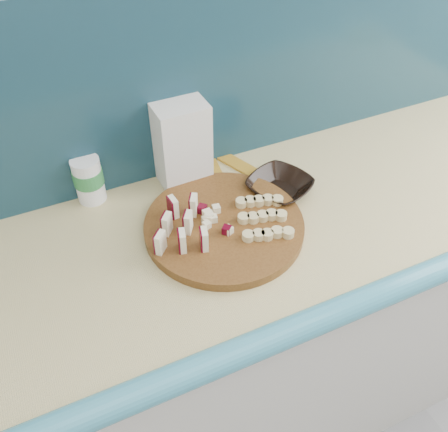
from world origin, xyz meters
name	(u,v)px	position (x,y,z in m)	size (l,w,h in m)	color
kitchen_counter	(215,345)	(0.10, 1.50, 0.46)	(2.20, 0.63, 0.91)	beige
backsplash	(162,87)	(0.10, 1.79, 1.16)	(2.20, 0.02, 0.50)	teal
cutting_board	(224,226)	(0.14, 1.52, 0.92)	(0.38, 0.38, 0.02)	#49280F
apple_wedges	(181,225)	(0.03, 1.52, 0.96)	(0.14, 0.16, 0.05)	#FBF0C8
apple_chunks	(214,220)	(0.12, 1.52, 0.94)	(0.05, 0.06, 0.02)	#FDF8CB
banana_slices	(263,217)	(0.23, 1.49, 0.94)	(0.15, 0.17, 0.02)	#D4BE81
brown_bowl	(280,187)	(0.33, 1.58, 0.93)	(0.16, 0.16, 0.04)	black
flour_bag	(182,144)	(0.12, 1.74, 1.02)	(0.13, 0.09, 0.22)	silver
canister	(88,179)	(-0.12, 1.76, 0.97)	(0.07, 0.07, 0.12)	white
banana_peel	(210,164)	(0.21, 1.76, 0.91)	(0.25, 0.22, 0.01)	gold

